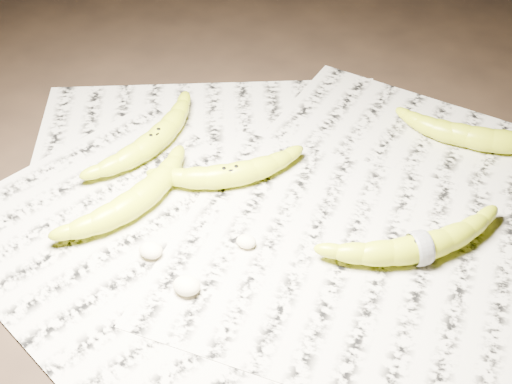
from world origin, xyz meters
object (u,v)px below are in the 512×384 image
(banana_taped, at_px, (420,246))
(banana_center, at_px, (230,173))
(banana_upper_a, at_px, (492,138))
(banana_upper_b, at_px, (454,132))
(banana_left_b, at_px, (136,199))
(banana_left_a, at_px, (154,139))

(banana_taped, bearing_deg, banana_center, 134.08)
(banana_taped, height_order, banana_upper_a, same)
(banana_upper_a, bearing_deg, banana_upper_b, 173.56)
(banana_center, height_order, banana_taped, banana_taped)
(banana_left_b, height_order, banana_taped, banana_left_b)
(banana_center, distance_m, banana_taped, 0.28)
(banana_left_a, bearing_deg, banana_upper_a, -55.85)
(banana_left_b, bearing_deg, banana_center, -25.40)
(banana_center, distance_m, banana_upper_a, 0.40)
(banana_left_b, height_order, banana_upper_b, banana_left_b)
(banana_left_a, bearing_deg, banana_taped, -86.91)
(banana_taped, height_order, banana_upper_b, banana_taped)
(banana_upper_a, bearing_deg, banana_center, -156.33)
(banana_left_a, xyz_separation_m, banana_taped, (0.41, -0.10, 0.00))
(banana_left_a, relative_size, banana_center, 1.07)
(banana_left_b, distance_m, banana_upper_a, 0.54)
(banana_left_a, height_order, banana_upper_a, same)
(banana_left_a, distance_m, banana_upper_a, 0.51)
(banana_left_b, height_order, banana_upper_a, banana_left_b)
(banana_center, bearing_deg, banana_taped, -43.26)
(banana_left_b, relative_size, banana_taped, 0.90)
(banana_center, distance_m, banana_upper_b, 0.35)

